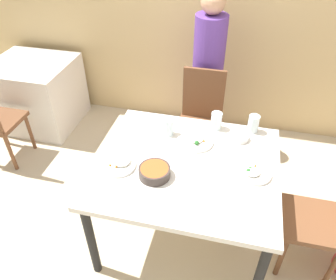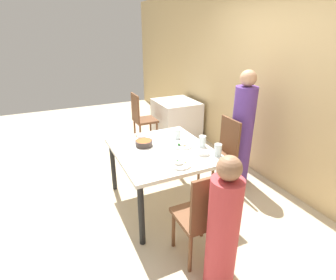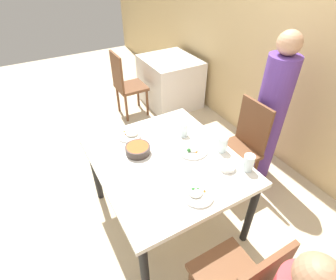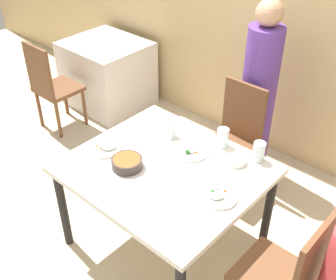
{
  "view_description": "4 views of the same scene",
  "coord_description": "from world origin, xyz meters",
  "px_view_note": "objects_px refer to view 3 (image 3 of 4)",
  "views": [
    {
      "loc": [
        0.25,
        -1.61,
        2.22
      ],
      "look_at": [
        -0.14,
        0.04,
        0.88
      ],
      "focal_mm": 35.0,
      "sensor_mm": 36.0,
      "label": 1
    },
    {
      "loc": [
        2.52,
        -1.12,
        2.01
      ],
      "look_at": [
        0.14,
        0.0,
        0.9
      ],
      "focal_mm": 28.0,
      "sensor_mm": 36.0,
      "label": 2
    },
    {
      "loc": [
        1.37,
        -0.76,
        2.12
      ],
      "look_at": [
        -0.01,
        0.02,
        0.91
      ],
      "focal_mm": 28.0,
      "sensor_mm": 36.0,
      "label": 3
    },
    {
      "loc": [
        1.46,
        -1.58,
        2.46
      ],
      "look_at": [
        -0.05,
        0.09,
        0.88
      ],
      "focal_mm": 45.0,
      "sensor_mm": 36.0,
      "label": 4
    }
  ],
  "objects_px": {
    "chair_adult_spot": "(241,145)",
    "glass_water_tall": "(222,144)",
    "plate_rice_adult": "(192,149)",
    "bowl_curry": "(138,149)",
    "person_adult": "(269,117)"
  },
  "relations": [
    {
      "from": "chair_adult_spot",
      "to": "glass_water_tall",
      "type": "bearing_deg",
      "value": -67.94
    },
    {
      "from": "chair_adult_spot",
      "to": "plate_rice_adult",
      "type": "distance_m",
      "value": 0.68
    },
    {
      "from": "bowl_curry",
      "to": "plate_rice_adult",
      "type": "height_order",
      "value": "bowl_curry"
    },
    {
      "from": "bowl_curry",
      "to": "chair_adult_spot",
      "type": "bearing_deg",
      "value": 82.15
    },
    {
      "from": "person_adult",
      "to": "plate_rice_adult",
      "type": "bearing_deg",
      "value": -86.85
    },
    {
      "from": "chair_adult_spot",
      "to": "glass_water_tall",
      "type": "distance_m",
      "value": 0.55
    },
    {
      "from": "person_adult",
      "to": "plate_rice_adult",
      "type": "relative_size",
      "value": 5.92
    },
    {
      "from": "person_adult",
      "to": "bowl_curry",
      "type": "relative_size",
      "value": 7.63
    },
    {
      "from": "bowl_curry",
      "to": "glass_water_tall",
      "type": "xyz_separation_m",
      "value": [
        0.32,
        0.61,
        0.03
      ]
    },
    {
      "from": "bowl_curry",
      "to": "glass_water_tall",
      "type": "bearing_deg",
      "value": 62.63
    },
    {
      "from": "chair_adult_spot",
      "to": "person_adult",
      "type": "height_order",
      "value": "person_adult"
    },
    {
      "from": "chair_adult_spot",
      "to": "bowl_curry",
      "type": "height_order",
      "value": "chair_adult_spot"
    },
    {
      "from": "plate_rice_adult",
      "to": "glass_water_tall",
      "type": "distance_m",
      "value": 0.25
    },
    {
      "from": "glass_water_tall",
      "to": "plate_rice_adult",
      "type": "bearing_deg",
      "value": -120.07
    },
    {
      "from": "plate_rice_adult",
      "to": "glass_water_tall",
      "type": "relative_size",
      "value": 1.95
    }
  ]
}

